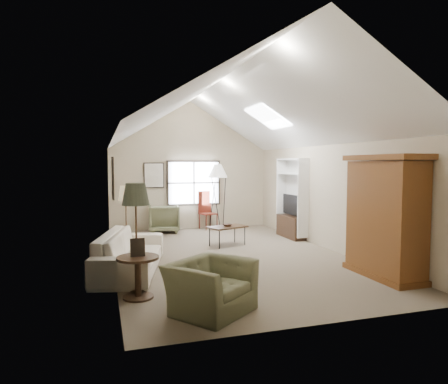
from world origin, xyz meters
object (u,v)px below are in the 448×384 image
object	(u,v)px
armoire	(385,216)
side_chair	(208,210)
armchair_near	(210,287)
sofa	(130,252)
armchair_far	(164,219)
coffee_table	(227,236)
side_table	(138,277)

from	to	relation	value
armoire	side_chair	world-z (taller)	armoire
armchair_near	armoire	bearing A→B (deg)	-25.53
armoire	sofa	xyz separation A→B (m)	(-4.38, 1.73, -0.73)
armoire	armchair_near	xyz separation A→B (m)	(-3.48, -0.75, -0.75)
armoire	side_chair	size ratio (longest dim) A/B	1.86
armoire	armchair_far	distance (m)	6.71
armoire	armchair_near	world-z (taller)	armoire
coffee_table	side_chair	distance (m)	2.65
armoire	coffee_table	xyz separation A→B (m)	(-1.88, 3.48, -0.85)
armchair_near	coffee_table	distance (m)	4.52
armchair_near	sofa	bearing A→B (deg)	72.27
armoire	armchair_near	bearing A→B (deg)	-167.77
coffee_table	side_chair	size ratio (longest dim) A/B	0.81
armoire	armchair_far	world-z (taller)	armoire
side_table	coffee_table	bearing A→B (deg)	53.29
armoire	coffee_table	bearing A→B (deg)	118.44
armchair_near	coffee_table	size ratio (longest dim) A/B	1.12
side_chair	armoire	bearing A→B (deg)	-91.55
armoire	coffee_table	distance (m)	4.04
armchair_far	side_chair	xyz separation A→B (m)	(1.43, 0.19, 0.18)
sofa	armchair_far	bearing A→B (deg)	-3.10
armoire	armchair_far	xyz separation A→B (m)	(-3.11, 5.91, -0.69)
armchair_near	side_table	xyz separation A→B (m)	(-0.90, 0.88, -0.03)
sofa	armchair_near	distance (m)	2.64
armoire	sofa	size ratio (longest dim) A/B	0.86
coffee_table	side_chair	world-z (taller)	side_chair
armoire	side_table	distance (m)	4.45
armchair_far	side_chair	distance (m)	1.45
side_table	side_chair	world-z (taller)	side_chair
coffee_table	side_chair	bearing A→B (deg)	85.55
armoire	side_chair	distance (m)	6.35
armoire	armchair_far	bearing A→B (deg)	117.73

